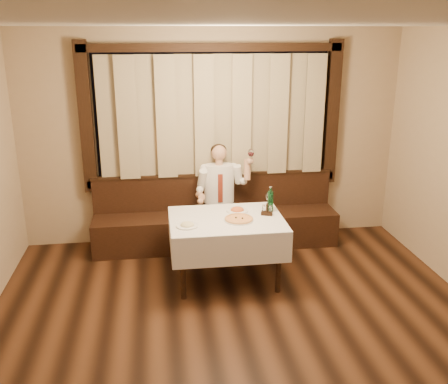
{
  "coord_description": "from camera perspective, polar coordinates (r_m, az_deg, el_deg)",
  "views": [
    {
      "loc": [
        -0.75,
        -3.44,
        2.77
      ],
      "look_at": [
        0.0,
        1.9,
        1.0
      ],
      "focal_mm": 40.0,
      "sensor_mm": 36.0,
      "label": 1
    }
  ],
  "objects": [
    {
      "name": "pasta_red",
      "position": [
        5.77,
        1.52,
        -1.88
      ],
      "size": [
        0.25,
        0.25,
        0.09
      ],
      "rotation": [
        0.0,
        0.0,
        -0.4
      ],
      "color": "white",
      "rests_on": "dining_table"
    },
    {
      "name": "green_bottle",
      "position": [
        5.75,
        5.32,
        -1.04
      ],
      "size": [
        0.07,
        0.07,
        0.3
      ],
      "rotation": [
        0.0,
        0.0,
        -0.38
      ],
      "color": "#115023",
      "rests_on": "dining_table"
    },
    {
      "name": "room",
      "position": [
        4.66,
        1.57,
        2.31
      ],
      "size": [
        5.01,
        6.01,
        2.81
      ],
      "color": "black",
      "rests_on": "ground"
    },
    {
      "name": "pizza",
      "position": [
        5.51,
        1.71,
        -3.11
      ],
      "size": [
        0.33,
        0.33,
        0.04
      ],
      "rotation": [
        0.0,
        0.0,
        0.42
      ],
      "color": "white",
      "rests_on": "dining_table"
    },
    {
      "name": "banquette",
      "position": [
        6.68,
        -0.98,
        -3.44
      ],
      "size": [
        3.2,
        0.61,
        0.94
      ],
      "color": "black",
      "rests_on": "ground"
    },
    {
      "name": "pasta_cream",
      "position": [
        5.35,
        -4.23,
        -3.61
      ],
      "size": [
        0.24,
        0.24,
        0.08
      ],
      "rotation": [
        0.0,
        0.0,
        -0.21
      ],
      "color": "white",
      "rests_on": "dining_table"
    },
    {
      "name": "dining_table",
      "position": [
        5.61,
        0.28,
        -4.02
      ],
      "size": [
        1.27,
        0.97,
        0.76
      ],
      "color": "black",
      "rests_on": "ground"
    },
    {
      "name": "seated_man",
      "position": [
        6.44,
        -0.42,
        0.36
      ],
      "size": [
        0.74,
        0.55,
        1.37
      ],
      "color": "black",
      "rests_on": "ground"
    },
    {
      "name": "table_wine_glass",
      "position": [
        5.81,
        5.16,
        -0.59
      ],
      "size": [
        0.08,
        0.08,
        0.21
      ],
      "rotation": [
        0.0,
        0.0,
        -0.34
      ],
      "color": "white",
      "rests_on": "dining_table"
    },
    {
      "name": "cruet_caddy",
      "position": [
        5.67,
        4.92,
        -2.18
      ],
      "size": [
        0.14,
        0.1,
        0.14
      ],
      "rotation": [
        0.0,
        0.0,
        -0.38
      ],
      "color": "black",
      "rests_on": "dining_table"
    }
  ]
}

